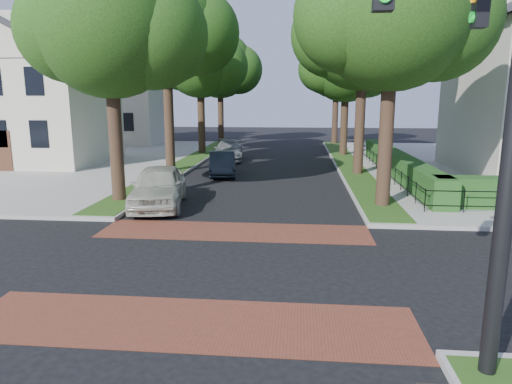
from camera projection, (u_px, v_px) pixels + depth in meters
ground at (218, 266)px, 12.17m from camera, size 120.00×120.00×0.00m
crosswalk_far at (235, 231)px, 15.29m from camera, size 9.00×2.20×0.01m
crosswalk_near at (190, 323)px, 9.04m from camera, size 9.00×2.20×0.01m
grass_strip_ne at (348, 163)px, 30.27m from camera, size 1.60×29.80×0.02m
grass_strip_nw at (189, 161)px, 31.25m from camera, size 1.60×29.80×0.02m
tree_right_near at (395, 11)px, 17.18m from camera, size 7.75×6.67×10.66m
tree_right_mid at (365, 31)px, 24.92m from camera, size 8.25×7.09×11.22m
tree_right_far at (347, 64)px, 33.89m from camera, size 7.25×6.23×9.74m
tree_right_back at (338, 67)px, 42.61m from camera, size 7.50×6.45×10.20m
tree_left_near at (113, 25)px, 18.25m from camera, size 7.50×6.45×10.20m
tree_left_mid at (169, 27)px, 25.84m from camera, size 8.00×6.88×11.48m
tree_left_far at (202, 62)px, 34.84m from camera, size 7.00×6.02×9.86m
tree_left_back at (222, 66)px, 43.58m from camera, size 7.75×6.66×10.44m
hedge_main_road at (397, 164)px, 25.94m from camera, size 1.00×18.00×1.20m
fence_main_road at (383, 166)px, 26.05m from camera, size 0.06×18.00×0.90m
house_left_near at (33, 88)px, 30.11m from camera, size 10.00×9.00×10.14m
house_left_far at (116, 92)px, 43.77m from camera, size 10.00×9.00×10.14m
traffic_signal at (498, 75)px, 6.47m from camera, size 2.17×2.00×8.00m
parked_car_front at (158, 186)px, 18.64m from camera, size 2.81×5.25×1.70m
parked_car_middle at (222, 164)px, 26.37m from camera, size 2.12×4.33×1.36m
parked_car_rear at (228, 150)px, 32.85m from camera, size 2.52×5.10×1.43m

